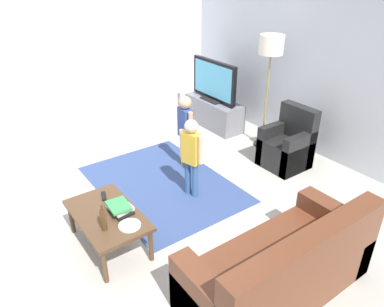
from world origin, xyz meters
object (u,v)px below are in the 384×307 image
Objects in this scene: child_near_tv at (185,126)px; coffee_table at (107,217)px; armchair at (288,147)px; child_center at (191,151)px; tv_stand at (214,113)px; couch at (284,271)px; tv at (214,81)px; book_stack at (120,208)px; plate at (130,225)px; bottle at (103,219)px; tv_remote at (104,196)px; floor_lamp at (271,51)px.

coffee_table is (0.91, -1.62, -0.29)m from child_near_tv.
armchair is 0.85× the size of child_center.
tv_stand is 3.93m from couch.
tv is (-0.00, -0.02, 0.60)m from tv_stand.
book_stack is 1.33× the size of plate.
child_near_tv is 2.08m from bottle.
tv_remote is at bearing -90.90° from child_center.
tv_remote is (0.48, -2.99, -1.11)m from floor_lamp.
floor_lamp reaches higher than plate.
floor_lamp is (-0.69, 0.19, 1.25)m from armchair.
floor_lamp reaches higher than tv_remote.
tv reaches higher than book_stack.
bottle is 1.30× the size of plate.
couch is at bearing 40.33° from bottle.
book_stack is at bearing 23.11° from tv_remote.
bottle reaches higher than plate.
tv is 3.96m from couch.
couch is 1.87m from child_center.
couch is 1.51m from plate.
tv is at bearing 124.81° from book_stack.
floor_lamp is 10.47× the size of tv_remote.
armchair is at bearing 130.55° from couch.
floor_lamp reaches higher than child_center.
tv_stand is at bearing -172.15° from floor_lamp.
armchair is at bearing 57.30° from child_near_tv.
tv_stand is 2.34m from child_center.
tv_stand is at bearing 124.61° from book_stack.
child_center is (1.60, -1.66, 0.39)m from tv_stand.
plate is (0.27, -0.03, -0.04)m from book_stack.
tv reaches higher than child_near_tv.
floor_lamp reaches higher than book_stack.
tv is 1.63m from child_near_tv.
plate is at bearing 18.96° from tv_remote.
tv_remote is at bearing 180.00° from plate.
couch reaches higher than coffee_table.
book_stack is 0.30m from bottle.
tv_stand is at bearing 178.74° from armchair.
child_near_tv is 1.97m from plate.
armchair is 3.15× the size of bottle.
armchair is 0.81× the size of child_near_tv.
bottle is 0.27m from plate.
armchair is 0.90× the size of coffee_table.
plate is at bearing 65.50° from bottle.
tv reaches higher than tv_remote.
floor_lamp is (1.10, 0.17, 0.70)m from tv.
couch is at bearing -42.05° from floor_lamp.
book_stack is (0.84, -2.96, -1.07)m from floor_lamp.
child_near_tv is at bearing 119.25° from coffee_table.
floor_lamp is at bearing 104.25° from coffee_table.
tv_remote reaches higher than coffee_table.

